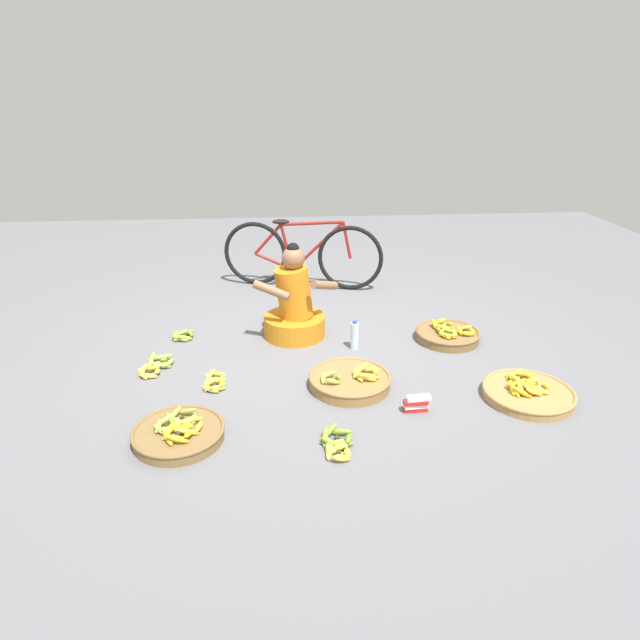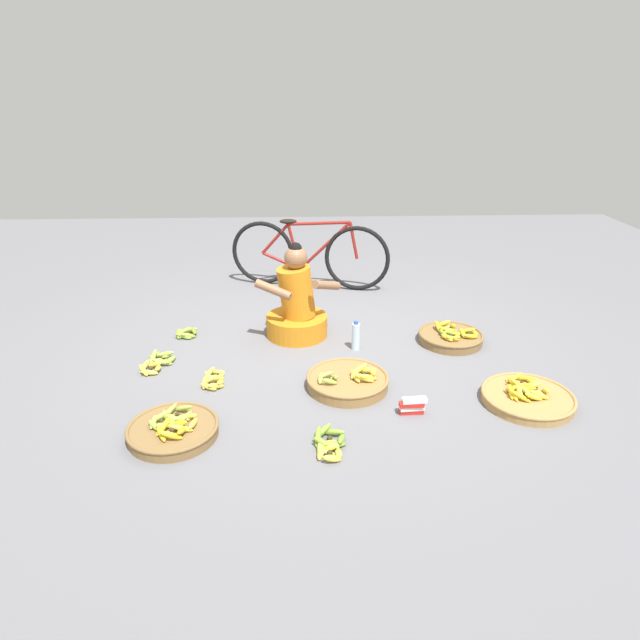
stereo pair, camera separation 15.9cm
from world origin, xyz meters
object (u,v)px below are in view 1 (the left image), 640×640
Objects in this scene: loose_bananas_near_bicycle at (215,382)px; water_bottle at (355,336)px; banana_basket_back_center at (179,433)px; loose_bananas_front_right at (183,335)px; packet_carton_stack at (416,404)px; vendor_woman_front at (294,307)px; banana_basket_near_vendor at (350,380)px; loose_bananas_front_left at (156,365)px; loose_bananas_back_right at (337,443)px; banana_basket_mid_left at (448,334)px; bicycle_leaning at (302,254)px; banana_basket_back_left at (528,392)px.

water_bottle is (1.08, 0.52, 0.09)m from loose_bananas_near_bicycle.
water_bottle is at bearing 43.11° from banana_basket_back_center.
packet_carton_stack is at bearing -37.11° from loose_bananas_front_right.
vendor_woman_front reaches higher than loose_bananas_front_right.
banana_basket_near_vendor is 3.27× the size of packet_carton_stack.
loose_bananas_front_left is 1.68m from loose_bananas_back_right.
water_bottle is (0.29, 1.32, 0.08)m from loose_bananas_back_right.
loose_bananas_back_right is (-1.10, -1.42, -0.02)m from banana_basket_mid_left.
packet_carton_stack is (1.83, -0.75, 0.03)m from loose_bananas_front_left.
bicycle_leaning is at bearing 71.85° from banana_basket_back_center.
banana_basket_back_left is 2.34m from banana_basket_back_center.
water_bottle is at bearing 105.78° from packet_carton_stack.
banana_basket_mid_left is at bearing 7.23° from water_bottle.
packet_carton_stack is (1.70, -1.29, 0.03)m from loose_bananas_front_right.
water_bottle reaches higher than loose_bananas_back_right.
banana_basket_mid_left is 2.17× the size of water_bottle.
vendor_woman_front is at bearing 25.56° from loose_bananas_front_left.
bicycle_leaning reaches higher than banana_basket_mid_left.
loose_bananas_back_right is (0.79, -0.80, 0.00)m from loose_bananas_near_bicycle.
bicycle_leaning is at bearing 128.56° from banana_basket_mid_left.
banana_basket_back_center is at bearing -108.15° from bicycle_leaning.
bicycle_leaning is 2.83m from banana_basket_back_left.
bicycle_leaning is 5.41× the size of loose_bananas_near_bicycle.
banana_basket_mid_left reaches higher than loose_bananas_near_bicycle.
loose_bananas_back_right reaches higher than loose_bananas_near_bicycle.
banana_basket_near_vendor is at bearing -100.79° from water_bottle.
bicycle_leaning is 3.09× the size of banana_basket_mid_left.
banana_basket_back_left is 1.00m from banana_basket_mid_left.
loose_bananas_back_right is at bearing -103.69° from banana_basket_near_vendor.
packet_carton_stack is (-0.54, -1.07, 0.01)m from banana_basket_mid_left.
banana_basket_back_left is at bearing 7.47° from packet_carton_stack.
bicycle_leaning reaches higher than banana_basket_near_vendor.
banana_basket_back_center is (-2.32, -0.29, 0.01)m from banana_basket_back_left.
vendor_woman_front is 1.32m from banana_basket_mid_left.
bicycle_leaning is at bearing 48.98° from loose_bananas_front_right.
vendor_woman_front reaches higher than bicycle_leaning.
banana_basket_back_left is 0.82m from packet_carton_stack.
banana_basket_back_center is 2.69× the size of loose_bananas_front_right.
loose_bananas_front_left is (-2.36, -0.32, -0.02)m from banana_basket_mid_left.
bicycle_leaning is 2.62m from packet_carton_stack.
loose_bananas_front_right is at bearing 142.89° from packet_carton_stack.
loose_bananas_front_right is 1.99m from loose_bananas_back_right.
loose_bananas_back_right is at bearing -127.73° from banana_basket_mid_left.
banana_basket_back_left is 1.10× the size of banana_basket_back_center.
banana_basket_near_vendor reaches higher than banana_basket_back_left.
water_bottle is (0.12, 0.61, 0.06)m from banana_basket_near_vendor.
banana_basket_mid_left is at bearing 7.69° from loose_bananas_front_left.
bicycle_leaning is at bearing 96.08° from banana_basket_near_vendor.
loose_bananas_back_right is at bearing -9.55° from banana_basket_back_center.
vendor_woman_front is 1.00m from banana_basket_near_vendor.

